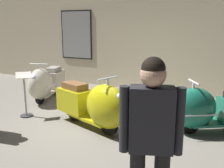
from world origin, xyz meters
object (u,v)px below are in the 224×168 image
scooter_1 (96,105)px  visitor_1 (151,136)px  scooter_0 (45,83)px  info_stanchion (25,99)px  scooter_2 (207,109)px

scooter_1 → visitor_1: (1.70, -1.95, 0.51)m
scooter_1 → scooter_0: bearing=171.3°
scooter_1 → info_stanchion: 1.76m
scooter_0 → scooter_1: scooter_1 is taller
scooter_0 → scooter_2: size_ratio=1.09×
scooter_2 → info_stanchion: 3.78m
scooter_0 → scooter_1: size_ratio=0.98×
scooter_0 → info_stanchion: size_ratio=1.81×
scooter_1 → info_stanchion: scooter_1 is taller
visitor_1 → scooter_1: bearing=21.4°
scooter_1 → info_stanchion: size_ratio=1.85×
scooter_0 → scooter_2: (4.13, -0.33, -0.02)m
scooter_2 → info_stanchion: scooter_2 is taller
scooter_1 → visitor_1: bearing=-30.8°
scooter_1 → visitor_1: visitor_1 is taller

